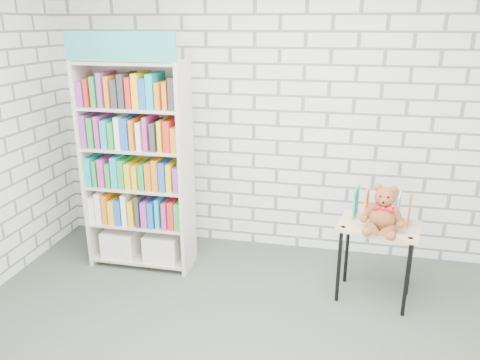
# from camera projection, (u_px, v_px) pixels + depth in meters

# --- Properties ---
(room_shell) EXTENTS (4.52, 4.02, 2.81)m
(room_shell) POSITION_uv_depth(u_px,v_px,m) (230.00, 106.00, 2.46)
(room_shell) COLOR silver
(room_shell) RESTS_ON ground
(bookshelf) EXTENTS (0.95, 0.37, 2.13)m
(bookshelf) POSITION_uv_depth(u_px,v_px,m) (138.00, 166.00, 4.21)
(bookshelf) COLOR beige
(bookshelf) RESTS_ON ground
(display_table) EXTENTS (0.69, 0.54, 0.67)m
(display_table) POSITION_uv_depth(u_px,v_px,m) (378.00, 235.00, 3.76)
(display_table) COLOR tan
(display_table) RESTS_ON ground
(table_books) EXTENTS (0.46, 0.27, 0.26)m
(table_books) POSITION_uv_depth(u_px,v_px,m) (382.00, 205.00, 3.78)
(table_books) COLOR teal
(table_books) RESTS_ON display_table
(teddy_bear) EXTENTS (0.33, 0.32, 0.37)m
(teddy_bear) POSITION_uv_depth(u_px,v_px,m) (383.00, 213.00, 3.59)
(teddy_bear) COLOR brown
(teddy_bear) RESTS_ON display_table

